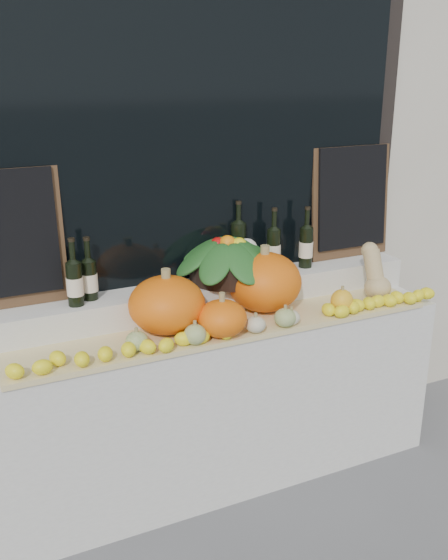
# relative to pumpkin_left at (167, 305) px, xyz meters

# --- Properties ---
(storefront_facade) EXTENTS (7.00, 0.94, 4.50)m
(storefront_facade) POSITION_rel_pumpkin_left_xyz_m (0.28, 0.78, 1.21)
(storefront_facade) COLOR beige
(storefront_facade) RESTS_ON ground
(display_sill) EXTENTS (2.30, 0.55, 0.88)m
(display_sill) POSITION_rel_pumpkin_left_xyz_m (0.28, 0.06, -0.60)
(display_sill) COLOR silver
(display_sill) RESTS_ON ground
(rear_tier) EXTENTS (2.30, 0.25, 0.16)m
(rear_tier) POSITION_rel_pumpkin_left_xyz_m (0.28, 0.21, -0.08)
(rear_tier) COLOR silver
(rear_tier) RESTS_ON display_sill
(straw_bedding) EXTENTS (2.10, 0.32, 0.02)m
(straw_bedding) POSITION_rel_pumpkin_left_xyz_m (0.28, -0.07, -0.14)
(straw_bedding) COLOR tan
(straw_bedding) RESTS_ON display_sill
(pumpkin_left) EXTENTS (0.41, 0.41, 0.26)m
(pumpkin_left) POSITION_rel_pumpkin_left_xyz_m (0.00, 0.00, 0.00)
(pumpkin_left) COLOR orange
(pumpkin_left) RESTS_ON straw_bedding
(pumpkin_right) EXTENTS (0.45, 0.45, 0.30)m
(pumpkin_right) POSITION_rel_pumpkin_left_xyz_m (0.54, 0.05, 0.02)
(pumpkin_right) COLOR orange
(pumpkin_right) RESTS_ON straw_bedding
(pumpkin_center) EXTENTS (0.26, 0.26, 0.17)m
(pumpkin_center) POSITION_rel_pumpkin_left_xyz_m (0.21, -0.15, -0.05)
(pumpkin_center) COLOR orange
(pumpkin_center) RESTS_ON straw_bedding
(butternut_squash) EXTENTS (0.14, 0.21, 0.29)m
(butternut_squash) POSITION_rel_pumpkin_left_xyz_m (1.15, -0.05, -0.01)
(butternut_squash) COLOR tan
(butternut_squash) RESTS_ON straw_bedding
(decorative_gourds) EXTENTS (1.17, 0.15, 0.15)m
(decorative_gourds) POSITION_rel_pumpkin_left_xyz_m (0.37, -0.17, -0.08)
(decorative_gourds) COLOR #3F6E21
(decorative_gourds) RESTS_ON straw_bedding
(lemon_heap) EXTENTS (2.20, 0.16, 0.06)m
(lemon_heap) POSITION_rel_pumpkin_left_xyz_m (0.28, -0.18, -0.10)
(lemon_heap) COLOR yellow
(lemon_heap) RESTS_ON straw_bedding
(produce_bowl) EXTENTS (0.59, 0.59, 0.24)m
(produce_bowl) POSITION_rel_pumpkin_left_xyz_m (0.40, 0.19, 0.12)
(produce_bowl) COLOR black
(produce_bowl) RESTS_ON rear_tier
(wine_bottle_far_left) EXTENTS (0.08, 0.08, 0.32)m
(wine_bottle_far_left) POSITION_rel_pumpkin_left_xyz_m (-0.38, 0.16, 0.11)
(wine_bottle_far_left) COLOR black
(wine_bottle_far_left) RESTS_ON rear_tier
(wine_bottle_near_left) EXTENTS (0.08, 0.08, 0.30)m
(wine_bottle_near_left) POSITION_rel_pumpkin_left_xyz_m (-0.30, 0.21, 0.10)
(wine_bottle_near_left) COLOR black
(wine_bottle_near_left) RESTS_ON rear_tier
(wine_bottle_tall) EXTENTS (0.08, 0.08, 0.38)m
(wine_bottle_tall) POSITION_rel_pumpkin_left_xyz_m (0.50, 0.27, 0.14)
(wine_bottle_tall) COLOR black
(wine_bottle_tall) RESTS_ON rear_tier
(wine_bottle_near_right) EXTENTS (0.08, 0.08, 0.34)m
(wine_bottle_near_right) POSITION_rel_pumpkin_left_xyz_m (0.68, 0.21, 0.12)
(wine_bottle_near_right) COLOR black
(wine_bottle_near_right) RESTS_ON rear_tier
(wine_bottle_far_right) EXTENTS (0.08, 0.08, 0.33)m
(wine_bottle_far_right) POSITION_rel_pumpkin_left_xyz_m (0.87, 0.20, 0.12)
(wine_bottle_far_right) COLOR black
(wine_bottle_far_right) RESTS_ON rear_tier
(chalkboard_left) EXTENTS (0.50, 0.07, 0.62)m
(chalkboard_left) POSITION_rel_pumpkin_left_xyz_m (-0.64, 0.27, 0.33)
(chalkboard_left) COLOR #4C331E
(chalkboard_left) RESTS_ON rear_tier
(chalkboard_right) EXTENTS (0.50, 0.07, 0.62)m
(chalkboard_right) POSITION_rel_pumpkin_left_xyz_m (1.20, 0.27, 0.33)
(chalkboard_right) COLOR #4C331E
(chalkboard_right) RESTS_ON rear_tier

